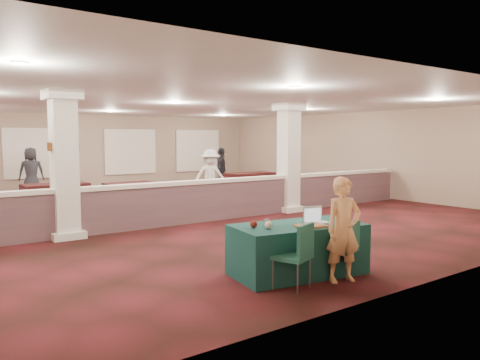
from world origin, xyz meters
TOP-DOWN VIEW (x-y plane):
  - ground at (0.00, 0.00)m, footprint 16.00×16.00m
  - wall_back at (0.00, 8.00)m, footprint 16.00×0.04m
  - wall_front at (0.00, -8.00)m, footprint 16.00×0.04m
  - wall_right at (8.00, 0.00)m, footprint 0.04×16.00m
  - ceiling at (0.00, 0.00)m, footprint 16.00×16.00m
  - partition_wall at (0.00, -1.50)m, footprint 15.60×0.28m
  - column_left at (-3.50, -1.50)m, footprint 0.72×0.72m
  - column_right at (3.00, -1.50)m, footprint 0.72×0.72m
  - sconce_left at (-3.78, -1.50)m, footprint 0.12×0.12m
  - sconce_right at (-3.22, -1.50)m, footprint 0.12×0.12m
  - near_table at (-1.28, -6.50)m, footprint 2.24×1.38m
  - conf_chair_main at (-0.80, -7.08)m, footprint 0.56×0.56m
  - conf_chair_side at (-1.83, -7.09)m, footprint 0.62×0.62m
  - woman at (-1.00, -7.20)m, footprint 0.66×0.53m
  - far_table_front_left at (-4.43, 0.30)m, footprint 1.79×1.16m
  - far_table_front_center at (-2.00, 1.65)m, footprint 1.81×1.12m
  - far_table_front_right at (3.48, 0.50)m, footprint 1.76×1.28m
  - far_table_back_left at (-2.50, 3.20)m, footprint 1.92×0.97m
  - far_table_back_center at (-0.03, 3.26)m, footprint 1.70×0.90m
  - far_table_back_right at (5.11, 3.20)m, footprint 1.98×1.00m
  - attendee_b at (2.12, 1.48)m, footprint 1.27×0.86m
  - attendee_c at (4.44, 4.30)m, footprint 1.07×1.15m
  - attendee_d at (-2.39, 7.00)m, footprint 0.99×0.65m
  - laptop_base at (-0.96, -6.61)m, footprint 0.40×0.31m
  - laptop_screen at (-0.94, -6.48)m, footprint 0.36×0.07m
  - screen_glow at (-0.94, -6.49)m, footprint 0.33×0.06m
  - knitting at (-1.27, -6.78)m, footprint 0.49×0.40m
  - yarn_cream at (-1.89, -6.51)m, footprint 0.12×0.12m
  - yarn_red at (-2.03, -6.32)m, footprint 0.11×0.11m
  - yarn_grey at (-1.74, -6.29)m, footprint 0.11×0.11m
  - scissors at (-0.62, -6.92)m, footprint 0.14×0.05m

SIDE VIEW (x-z plane):
  - ground at x=0.00m, z-range 0.00..0.00m
  - far_table_front_right at x=3.48m, z-range 0.00..0.64m
  - far_table_front_left at x=-4.43m, z-range 0.00..0.67m
  - far_table_back_center at x=-0.03m, z-range 0.00..0.68m
  - far_table_front_center at x=-2.00m, z-range 0.00..0.68m
  - far_table_back_left at x=-2.50m, z-range 0.00..0.78m
  - far_table_back_right at x=5.11m, z-range 0.00..0.80m
  - near_table at x=-1.28m, z-range 0.00..0.80m
  - conf_chair_main at x=-0.80m, z-range 0.08..0.97m
  - partition_wall at x=0.00m, z-range 0.02..1.12m
  - conf_chair_side at x=-1.83m, z-range 0.09..1.05m
  - woman at x=-1.00m, z-range 0.00..1.60m
  - scissors at x=-0.62m, z-range 0.80..0.82m
  - laptop_base at x=-0.96m, z-range 0.80..0.82m
  - knitting at x=-1.27m, z-range 0.80..0.84m
  - yarn_red at x=-2.03m, z-range 0.80..0.91m
  - yarn_grey at x=-1.74m, z-range 0.80..0.92m
  - yarn_cream at x=-1.89m, z-range 0.80..0.92m
  - attendee_b at x=2.12m, z-range 0.00..1.82m
  - attendee_c at x=4.44m, z-range 0.00..1.82m
  - attendee_d at x=-2.39m, z-range 0.00..1.85m
  - screen_glow at x=-0.94m, z-range 0.82..1.03m
  - laptop_screen at x=-0.94m, z-range 0.82..1.07m
  - wall_back at x=0.00m, z-range 0.00..3.20m
  - wall_front at x=0.00m, z-range 0.00..3.20m
  - wall_right at x=8.00m, z-range 0.00..3.20m
  - column_left at x=-3.50m, z-range 0.04..3.24m
  - column_right at x=3.00m, z-range 0.04..3.24m
  - sconce_left at x=-3.78m, z-range 1.91..2.09m
  - sconce_right at x=-3.22m, z-range 1.91..2.09m
  - ceiling at x=0.00m, z-range 3.19..3.21m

